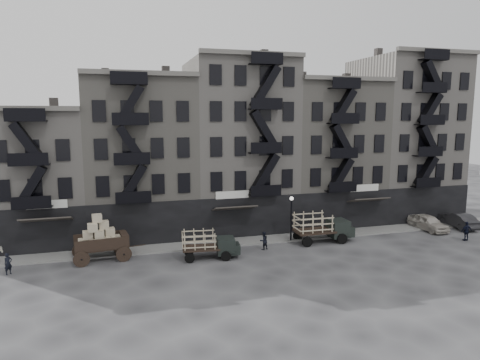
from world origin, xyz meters
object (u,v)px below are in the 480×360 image
object	(u,v)px
pedestrian_west	(8,264)
pedestrian_mid	(264,241)
car_far	(458,220)
stake_truck_east	(322,225)
policeman	(467,231)
wagon	(99,234)
car_east	(428,222)
stake_truck_west	(209,243)

from	to	relation	value
pedestrian_west	pedestrian_mid	bearing A→B (deg)	-41.78
car_far	pedestrian_mid	xyz separation A→B (m)	(-22.09, -1.50, 0.02)
stake_truck_east	policeman	xyz separation A→B (m)	(13.20, -3.35, -0.67)
wagon	car_far	xyz separation A→B (m)	(35.75, 0.46, -1.36)
car_east	pedestrian_mid	bearing A→B (deg)	-177.23
car_east	policeman	size ratio (longest dim) A/B	2.54
pedestrian_mid	pedestrian_west	bearing A→B (deg)	-18.70
pedestrian_mid	stake_truck_west	bearing A→B (deg)	-9.11
wagon	policeman	bearing A→B (deg)	-13.87
stake_truck_west	pedestrian_west	xyz separation A→B (m)	(-15.00, 0.56, -0.52)
car_far	policeman	distance (m)	5.12
pedestrian_west	policeman	world-z (taller)	policeman
stake_truck_east	stake_truck_west	bearing A→B (deg)	-171.11
car_east	pedestrian_mid	xyz separation A→B (m)	(-18.33, -1.50, 0.01)
car_far	pedestrian_mid	world-z (taller)	pedestrian_mid
car_east	pedestrian_west	world-z (taller)	pedestrian_west
stake_truck_west	car_east	bearing A→B (deg)	12.95
stake_truck_west	pedestrian_mid	world-z (taller)	stake_truck_west
policeman	stake_truck_east	bearing A→B (deg)	-9.52
car_east	car_far	distance (m)	3.76
stake_truck_east	pedestrian_west	world-z (taller)	stake_truck_east
wagon	pedestrian_west	xyz separation A→B (m)	(-6.40, -1.43, -1.33)
car_far	stake_truck_west	bearing A→B (deg)	11.39
stake_truck_east	car_far	xyz separation A→B (m)	(16.15, 0.84, -0.80)
car_far	policeman	bearing A→B (deg)	61.02
car_far	stake_truck_east	bearing A→B (deg)	9.20
wagon	car_far	bearing A→B (deg)	-6.65
car_east	pedestrian_west	xyz separation A→B (m)	(-38.38, -1.89, 0.02)
policeman	pedestrian_west	bearing A→B (deg)	1.35
stake_truck_west	stake_truck_east	world-z (taller)	stake_truck_east
car_east	policeman	bearing A→B (deg)	-80.98
car_east	car_far	xyz separation A→B (m)	(3.76, 0.00, -0.01)
stake_truck_east	pedestrian_mid	xyz separation A→B (m)	(-5.93, -0.66, -0.78)
stake_truck_west	policeman	bearing A→B (deg)	2.87
stake_truck_east	car_far	distance (m)	16.19
wagon	pedestrian_west	size ratio (longest dim) A/B	2.90
pedestrian_west	pedestrian_mid	xyz separation A→B (m)	(20.06, 0.39, -0.01)
wagon	policeman	world-z (taller)	wagon
car_far	wagon	bearing A→B (deg)	6.96
wagon	pedestrian_mid	distance (m)	13.77
stake_truck_east	car_east	bearing A→B (deg)	4.40
policeman	stake_truck_west	bearing A→B (deg)	0.61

